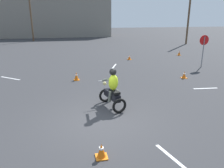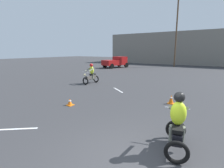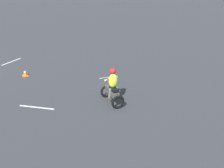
{
  "view_description": "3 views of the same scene",
  "coord_description": "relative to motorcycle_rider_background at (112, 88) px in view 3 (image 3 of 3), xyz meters",
  "views": [
    {
      "loc": [
        -1.03,
        -6.97,
        3.63
      ],
      "look_at": [
        0.66,
        1.2,
        1.0
      ],
      "focal_mm": 35.0,
      "sensor_mm": 36.0,
      "label": 1
    },
    {
      "loc": [
        1.59,
        -3.44,
        2.69
      ],
      "look_at": [
        -3.51,
        4.4,
        0.9
      ],
      "focal_mm": 28.0,
      "sensor_mm": 36.0,
      "label": 2
    },
    {
      "loc": [
        -2.43,
        19.15,
        5.95
      ],
      "look_at": [
        -7.67,
        7.59,
        0.9
      ],
      "focal_mm": 50.0,
      "sensor_mm": 36.0,
      "label": 3
    }
  ],
  "objects": [
    {
      "name": "traffic_cone_far_right",
      "position": [
        2.93,
        -5.19,
        -0.56
      ],
      "size": [
        0.32,
        0.32,
        0.34
      ],
      "color": "orange",
      "rests_on": "ground"
    },
    {
      "name": "lane_stripe_sw",
      "position": [
        3.27,
        -8.19,
        -0.72
      ],
      "size": [
        1.35,
        1.12,
        0.01
      ],
      "primitive_type": "cube",
      "rotation": [
        0.0,
        0.0,
        5.4
      ],
      "color": "silver",
      "rests_on": "ground"
    },
    {
      "name": "lane_stripe_nw",
      "position": [
        3.18,
        -0.94,
        -0.72
      ],
      "size": [
        1.34,
        1.07,
        0.01
      ],
      "primitive_type": "cube",
      "rotation": [
        0.0,
        0.0,
        4.05
      ],
      "color": "silver",
      "rests_on": "ground"
    },
    {
      "name": "motorcycle_rider_background",
      "position": [
        0.0,
        0.0,
        0.0
      ],
      "size": [
        0.7,
        1.52,
        1.66
      ],
      "rotation": [
        0.0,
        0.0,
        3.11
      ],
      "color": "black",
      "rests_on": "ground"
    }
  ]
}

